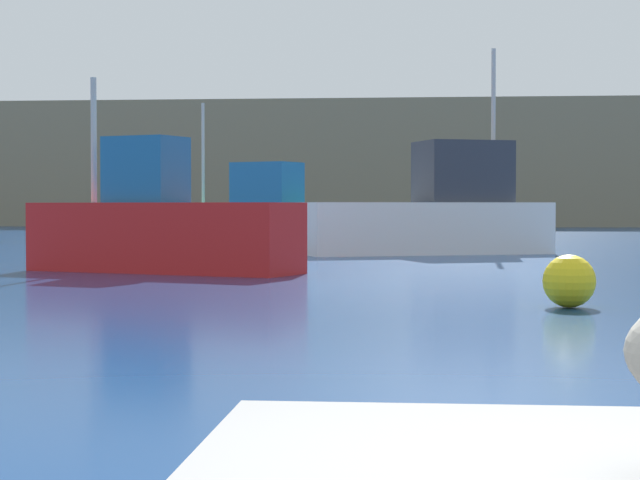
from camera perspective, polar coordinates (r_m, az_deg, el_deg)
The scene contains 5 objects.
hillside_backdrop at distance 77.99m, azimuth 5.46°, elevation 3.66°, with size 140.00×14.70×7.94m, color #7F755B.
fishing_boat_white at distance 31.46m, azimuth 5.70°, elevation 1.30°, with size 7.05×4.47×5.65m.
fishing_boat_green at distance 44.06m, azimuth -3.37°, elevation 1.36°, with size 6.95×4.59×5.34m.
fishing_boat_red at distance 22.91m, azimuth -7.90°, elevation 0.63°, with size 5.76×3.39×3.92m.
mooring_buoy at distance 15.15m, azimuth 12.26°, elevation -2.01°, with size 0.69×0.69×0.69m, color yellow.
Camera 1 is at (-0.28, -2.81, 1.32)m, focal length 64.52 mm.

